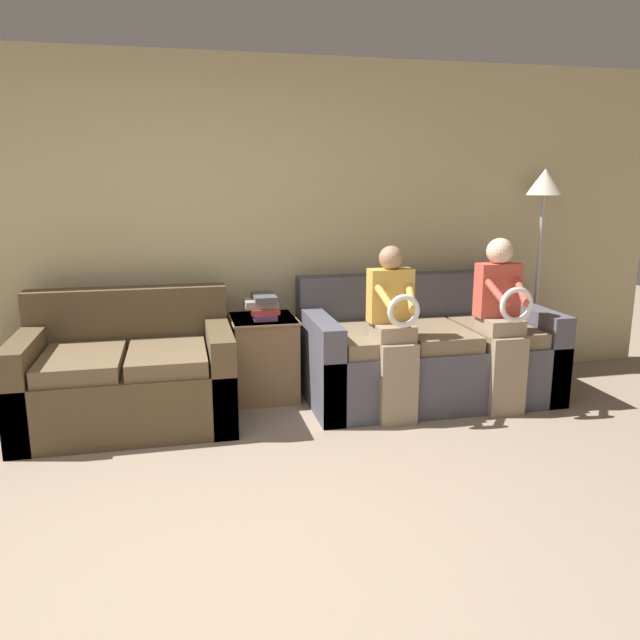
{
  "coord_description": "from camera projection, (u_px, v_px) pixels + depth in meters",
  "views": [
    {
      "loc": [
        -0.16,
        -2.25,
        1.63
      ],
      "look_at": [
        0.71,
        1.56,
        0.75
      ],
      "focal_mm": 35.0,
      "sensor_mm": 36.0,
      "label": 1
    }
  ],
  "objects": [
    {
      "name": "ground_plane",
      "position": [
        235.0,
        591.0,
        2.53
      ],
      "size": [
        14.0,
        14.0,
        0.0
      ],
      "primitive_type": "plane",
      "color": "gray"
    },
    {
      "name": "book_stack",
      "position": [
        263.0,
        306.0,
        4.66
      ],
      "size": [
        0.25,
        0.31,
        0.18
      ],
      "color": "#7A4284",
      "rests_on": "side_shelf"
    },
    {
      "name": "child_right_seated",
      "position": [
        502.0,
        317.0,
        4.41
      ],
      "size": [
        0.31,
        0.38,
        1.24
      ],
      "color": "gray",
      "rests_on": "ground_plane"
    },
    {
      "name": "child_left_seated",
      "position": [
        394.0,
        326.0,
        4.24
      ],
      "size": [
        0.31,
        0.37,
        1.2
      ],
      "color": "gray",
      "rests_on": "ground_plane"
    },
    {
      "name": "floor_lamp",
      "position": [
        543.0,
        205.0,
        5.09
      ],
      "size": [
        0.29,
        0.29,
        1.73
      ],
      "color": "#2D2B28",
      "rests_on": "ground_plane"
    },
    {
      "name": "couch_main",
      "position": [
        425.0,
        354.0,
        4.79
      ],
      "size": [
        1.85,
        0.98,
        0.9
      ],
      "color": "#4C4C56",
      "rests_on": "ground_plane"
    },
    {
      "name": "wall_back",
      "position": [
        198.0,
        228.0,
        4.76
      ],
      "size": [
        7.85,
        0.06,
        2.55
      ],
      "color": "#C6B789",
      "rests_on": "ground_plane"
    },
    {
      "name": "couch_side",
      "position": [
        128.0,
        377.0,
        4.27
      ],
      "size": [
        1.4,
        0.95,
        0.88
      ],
      "color": "brown",
      "rests_on": "ground_plane"
    },
    {
      "name": "side_shelf",
      "position": [
        264.0,
        356.0,
        4.76
      ],
      "size": [
        0.49,
        0.54,
        0.62
      ],
      "color": "olive",
      "rests_on": "ground_plane"
    }
  ]
}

